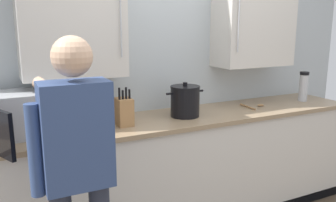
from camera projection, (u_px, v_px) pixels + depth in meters
back_wall_tiled at (165, 48)px, 3.03m from camera, size 4.09×0.44×2.82m
counter_unit at (181, 169)px, 2.98m from camera, size 3.27×0.62×0.93m
microwave_oven at (22, 114)px, 2.35m from camera, size 0.56×0.72×0.29m
knife_block at (124, 111)px, 2.60m from camera, size 0.11×0.15×0.29m
thermos_flask at (303, 86)px, 3.41m from camera, size 0.09×0.09×0.29m
wooden_spoon at (254, 106)px, 3.19m from camera, size 0.19×0.23×0.02m
stock_pot at (185, 101)px, 2.85m from camera, size 0.33×0.24×0.28m
person_figure at (77, 164)px, 1.80m from camera, size 0.44×0.58×1.62m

